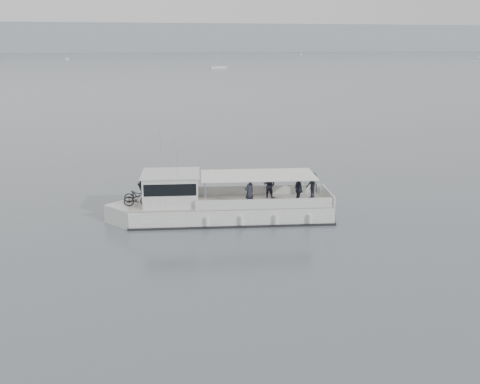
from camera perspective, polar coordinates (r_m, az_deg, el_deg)
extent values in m
plane|color=#576066|center=(31.81, 3.31, -2.31)|extent=(1400.00, 1400.00, 0.00)
cube|color=#939EA8|center=(589.17, -12.09, 15.76)|extent=(1400.00, 90.00, 28.00)
cube|color=white|center=(30.61, -0.91, -2.18)|extent=(11.59, 4.52, 1.22)
cube|color=white|center=(30.79, -11.46, -2.39)|extent=(3.03, 3.03, 1.22)
cube|color=beige|center=(30.43, -0.92, -1.08)|extent=(11.59, 4.52, 0.06)
cube|color=black|center=(30.72, -0.91, -2.84)|extent=(11.79, 4.66, 0.17)
cube|color=white|center=(31.88, 1.95, 0.22)|extent=(7.46, 1.12, 0.56)
cube|color=white|center=(29.12, 2.59, -1.29)|extent=(7.46, 1.12, 0.56)
cube|color=white|center=(31.19, 9.39, -0.33)|extent=(0.50, 2.99, 0.56)
cube|color=white|center=(30.18, -7.35, 0.32)|extent=(3.33, 2.93, 1.69)
cube|color=black|center=(30.25, -10.12, 0.52)|extent=(0.84, 2.40, 1.09)
cube|color=black|center=(30.10, -7.37, 0.84)|extent=(3.15, 2.94, 0.66)
cube|color=white|center=(29.95, -7.41, 1.97)|extent=(3.54, 3.14, 0.09)
cube|color=white|center=(30.14, 1.92, 1.81)|extent=(6.72, 3.67, 0.08)
cylinder|color=silver|center=(28.89, -3.74, -0.43)|extent=(0.06, 0.06, 1.55)
cylinder|color=silver|center=(31.43, -3.82, 0.90)|extent=(0.06, 0.06, 1.55)
cylinder|color=silver|center=(29.58, 8.00, -0.16)|extent=(0.06, 0.06, 1.55)
cylinder|color=silver|center=(32.06, 7.00, 1.12)|extent=(0.06, 0.06, 1.55)
cylinder|color=silver|center=(30.55, -8.48, 4.54)|extent=(0.03, 0.03, 2.44)
cylinder|color=silver|center=(29.07, -6.80, 3.66)|extent=(0.03, 0.03, 2.07)
cylinder|color=white|center=(28.97, -3.49, -3.15)|extent=(0.25, 0.25, 0.47)
cylinder|color=white|center=(29.06, 0.22, -3.06)|extent=(0.25, 0.25, 0.47)
cylinder|color=white|center=(29.27, 3.90, -2.96)|extent=(0.25, 0.25, 0.47)
cylinder|color=white|center=(29.59, 7.50, -2.85)|extent=(0.25, 0.25, 0.47)
imported|color=black|center=(30.80, -10.79, -0.33)|extent=(1.67, 0.78, 0.85)
imported|color=black|center=(30.08, -10.94, -0.68)|extent=(1.53, 0.62, 0.89)
imported|color=#262732|center=(29.47, 1.00, -0.04)|extent=(0.68, 0.58, 1.58)
imported|color=#262732|center=(31.06, 3.15, 0.76)|extent=(0.97, 0.96, 1.58)
imported|color=#262732|center=(30.13, 6.30, 0.22)|extent=(0.47, 0.96, 1.58)
imported|color=#262732|center=(31.21, 7.67, 0.71)|extent=(0.85, 1.14, 1.58)
cube|color=white|center=(368.51, 23.98, 12.90)|extent=(3.13, 8.69, 0.75)
cube|color=white|center=(368.50, 23.98, 12.95)|extent=(2.53, 3.11, 0.45)
cylinder|color=silver|center=(368.41, 24.07, 13.68)|extent=(0.08, 0.08, 9.43)
cube|color=white|center=(341.28, -18.07, 13.34)|extent=(4.05, 6.74, 0.75)
cube|color=white|center=(341.27, -18.08, 13.40)|extent=(2.44, 2.71, 0.45)
cylinder|color=silver|center=(341.19, -18.13, 13.98)|extent=(0.08, 0.08, 7.06)
cube|color=white|center=(447.65, 6.39, 14.37)|extent=(2.41, 5.04, 0.75)
cube|color=white|center=(447.65, 6.39, 14.41)|extent=(1.64, 1.91, 0.45)
cube|color=white|center=(213.68, -2.38, 13.12)|extent=(7.12, 4.06, 0.75)
cube|color=white|center=(213.66, -2.38, 13.21)|extent=(2.83, 2.51, 0.45)
cylinder|color=silver|center=(213.54, -2.40, 14.20)|extent=(0.08, 0.08, 7.46)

